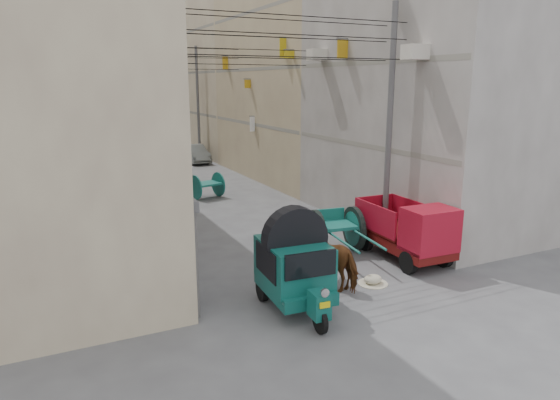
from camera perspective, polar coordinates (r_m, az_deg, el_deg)
ground at (r=11.55m, az=15.63°, el=-15.68°), size 140.00×140.00×0.00m
building_row_left at (r=41.59m, az=-27.99°, el=13.13°), size 8.00×62.00×14.00m
building_row_right at (r=44.17m, az=-6.18°, el=14.48°), size 8.00×62.00×14.00m
end_cap_building at (r=73.77m, az=-20.92°, el=13.25°), size 22.00×10.00×13.00m
shutters_left at (r=18.51m, az=-15.78°, el=0.29°), size 0.18×14.40×2.88m
signboards at (r=29.98m, az=-12.50°, el=9.04°), size 8.22×40.52×5.67m
ac_units at (r=18.53m, az=9.73°, el=19.11°), size 0.70×6.55×3.35m
utility_poles at (r=25.45m, az=-10.06°, el=9.73°), size 7.40×22.20×8.00m
overhead_cables at (r=22.94m, az=-8.49°, el=16.33°), size 7.40×22.52×1.12m
auto_rickshaw at (r=12.36m, az=1.70°, el=-7.25°), size 1.73×2.85×1.98m
tonga_cart at (r=16.56m, az=6.33°, el=-3.37°), size 1.71×3.41×1.48m
mini_truck at (r=16.00m, az=14.84°, el=-3.79°), size 1.65×3.47×1.92m
second_cart at (r=24.46m, az=-8.35°, el=1.70°), size 1.59×1.48×1.20m
feed_sack at (r=14.36m, az=10.57°, el=-8.90°), size 0.53×0.42×0.26m
horse at (r=13.97m, az=6.37°, el=-6.41°), size 1.36×2.08×1.62m
distant_car_white at (r=27.18m, az=-15.25°, el=2.59°), size 2.09×4.08×1.33m
distant_car_grey at (r=35.64m, az=-9.70°, el=5.24°), size 1.34×3.74×1.23m
distant_car_green at (r=51.70m, az=-19.46°, el=7.09°), size 1.74×3.97×1.14m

